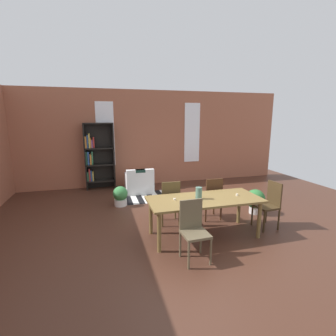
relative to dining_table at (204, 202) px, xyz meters
The scene contains 17 objects.
ground_plane 0.80m from the dining_table, 115.09° to the left, with size 10.84×10.84×0.00m, color #47281C.
back_wall_brick 4.22m from the dining_table, 92.58° to the left, with size 9.34×0.12×3.10m, color #A05B42.
window_pane_0 4.49m from the dining_table, 112.11° to the left, with size 0.55×0.02×2.02m, color white.
window_pane_1 4.37m from the dining_table, 72.55° to the left, with size 0.55×0.02×2.02m, color white.
dining_table is the anchor object (origin of this frame).
vase_on_table 0.22m from the dining_table, behind, with size 0.12×0.12×0.22m, color #4C7266.
tealight_candle_0 0.67m from the dining_table, ahead, with size 0.04×0.04×0.04m, color silver.
tealight_candle_1 0.58m from the dining_table, behind, with size 0.04×0.04×0.03m, color silver.
dining_chair_far_left 0.84m from the dining_table, 125.31° to the left, with size 0.43×0.43×0.95m.
dining_chair_head_right 1.44m from the dining_table, ahead, with size 0.43×0.43×0.95m.
dining_chair_far_right 0.84m from the dining_table, 54.98° to the left, with size 0.40×0.40×0.95m.
dining_chair_near_left 0.84m from the dining_table, 125.22° to the right, with size 0.42×0.42×0.95m.
bookshelf_tall 4.34m from the dining_table, 116.51° to the left, with size 0.90×0.32×2.07m.
armchair_white 3.27m from the dining_table, 103.19° to the left, with size 0.81×0.81×0.75m.
potted_plant_by_shelf 1.80m from the dining_table, 24.28° to the left, with size 0.45×0.45×0.58m.
potted_plant_corner 2.55m from the dining_table, 123.52° to the left, with size 0.37×0.37×0.51m.
striped_rug 2.74m from the dining_table, 101.18° to the left, with size 1.41×1.10×0.01m.
Camera 1 is at (-1.63, -4.44, 2.21)m, focal length 26.41 mm.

